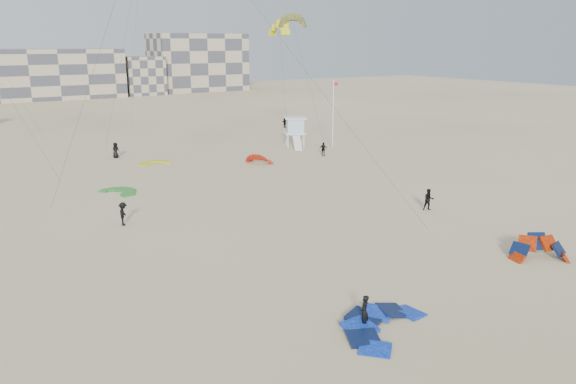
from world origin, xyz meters
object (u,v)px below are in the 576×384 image
kite_ground_orange (539,259)px  kitesurfer_main (364,312)px  lifeguard_tower_near (295,132)px  kite_ground_blue (383,328)px

kite_ground_orange → kitesurfer_main: (-15.21, -0.87, 0.84)m
kite_ground_orange → kitesurfer_main: bearing=-145.3°
kitesurfer_main → lifeguard_tower_near: 49.53m
kite_ground_orange → kitesurfer_main: size_ratio=2.21×
kite_ground_orange → kite_ground_blue: bearing=-143.0°
kite_ground_blue → kitesurfer_main: (-0.76, 0.52, 0.84)m
kite_ground_orange → kitesurfer_main: kite_ground_orange is taller
kite_ground_blue → kitesurfer_main: 1.25m
kite_ground_blue → lifeguard_tower_near: bearing=37.0°
kite_ground_blue → kite_ground_orange: size_ratio=1.37×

